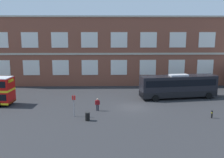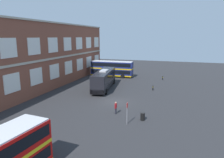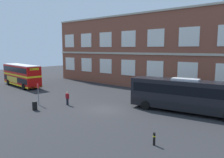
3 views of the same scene
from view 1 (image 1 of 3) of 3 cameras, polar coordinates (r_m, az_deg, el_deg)
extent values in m
plane|color=#2B2B2D|center=(39.44, 4.38, -5.20)|extent=(120.00, 120.00, 0.00)
cube|color=brown|center=(54.16, 4.21, 6.09)|extent=(54.85, 8.00, 12.89)
cube|color=#B2A893|center=(50.14, 4.65, 5.41)|extent=(54.85, 0.16, 0.36)
cube|color=#B2A893|center=(50.01, 4.76, 13.25)|extent=(54.85, 0.28, 0.30)
cube|color=silver|center=(53.86, -22.54, 2.23)|extent=(3.07, 0.12, 2.83)
cube|color=silver|center=(52.12, -16.91, 2.33)|extent=(3.07, 0.12, 2.83)
cube|color=silver|center=(50.92, -10.95, 2.41)|extent=(3.07, 0.12, 2.83)
cube|color=silver|center=(50.29, -4.78, 2.47)|extent=(3.07, 0.12, 2.83)
cube|color=silver|center=(50.26, 1.48, 2.50)|extent=(3.07, 0.12, 2.83)
cube|color=silver|center=(50.82, 7.68, 2.49)|extent=(3.07, 0.12, 2.83)
cube|color=silver|center=(51.95, 13.67, 2.47)|extent=(3.07, 0.12, 2.83)
cube|color=silver|center=(53.63, 19.35, 2.41)|extent=(3.07, 0.12, 2.83)
cube|color=silver|center=(53.41, -22.94, 7.70)|extent=(3.07, 0.12, 2.83)
cube|color=silver|center=(51.66, -17.22, 7.99)|extent=(3.07, 0.12, 2.83)
cube|color=silver|center=(50.45, -11.16, 8.21)|extent=(3.07, 0.12, 2.83)
cube|color=silver|center=(49.82, -4.87, 8.34)|extent=(3.07, 0.12, 2.83)
cube|color=silver|center=(49.78, 1.51, 8.38)|extent=(3.07, 0.12, 2.83)
cube|color=silver|center=(50.35, 7.83, 8.31)|extent=(3.07, 0.12, 2.83)
cube|color=silver|center=(51.49, 13.92, 8.15)|extent=(3.07, 0.12, 2.83)
cube|color=silver|center=(53.19, 19.69, 7.91)|extent=(3.07, 0.12, 2.83)
cube|color=yellow|center=(40.12, -20.90, -0.33)|extent=(0.21, 1.66, 0.40)
cylinder|color=black|center=(42.58, -21.90, -4.04)|extent=(1.06, 0.41, 1.04)
cube|color=black|center=(42.95, 14.01, -1.42)|extent=(12.24, 4.20, 3.20)
cube|color=black|center=(42.83, 14.05, -0.58)|extent=(11.53, 4.14, 1.00)
cube|color=black|center=(43.20, 13.94, -2.91)|extent=(12.24, 4.22, 0.90)
cube|color=silver|center=(42.64, 14.11, 0.81)|extent=(3.03, 1.67, 0.20)
cylinder|color=black|center=(44.17, 20.03, -3.39)|extent=(1.07, 0.46, 1.04)
cylinder|color=black|center=(46.34, 18.50, -2.65)|extent=(1.07, 0.46, 1.04)
cylinder|color=black|center=(40.69, 9.32, -4.05)|extent=(1.07, 0.46, 1.04)
cylinder|color=black|center=(43.04, 8.24, -3.21)|extent=(1.07, 0.46, 1.04)
cylinder|color=black|center=(35.77, -2.96, -6.15)|extent=(0.17, 0.17, 0.85)
cylinder|color=black|center=(35.77, -3.29, -6.15)|extent=(0.17, 0.17, 0.85)
cube|color=maroon|center=(35.57, -3.14, -5.03)|extent=(0.41, 0.26, 0.60)
cylinder|color=maroon|center=(35.58, -2.72, -5.07)|extent=(0.12, 0.12, 0.57)
cylinder|color=maroon|center=(35.57, -3.56, -5.09)|extent=(0.12, 0.12, 0.57)
sphere|color=tan|center=(35.45, -3.14, -4.35)|extent=(0.22, 0.22, 0.22)
cylinder|color=slate|center=(33.55, -8.17, -5.75)|extent=(0.10, 0.10, 2.70)
cube|color=red|center=(33.24, -8.22, -3.99)|extent=(0.44, 0.04, 0.56)
cylinder|color=black|center=(32.13, -5.27, -8.06)|extent=(0.56, 0.56, 0.95)
cylinder|color=black|center=(31.97, -5.29, -7.19)|extent=(0.60, 0.60, 0.08)
cylinder|color=black|center=(35.07, 20.63, -7.11)|extent=(0.18, 0.18, 0.95)
cylinder|color=yellow|center=(35.01, 20.66, -6.78)|extent=(0.19, 0.19, 0.08)
camera|label=2|loc=(37.43, -46.56, 6.72)|focal=32.72mm
camera|label=3|loc=(27.03, 48.12, -0.95)|focal=35.41mm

